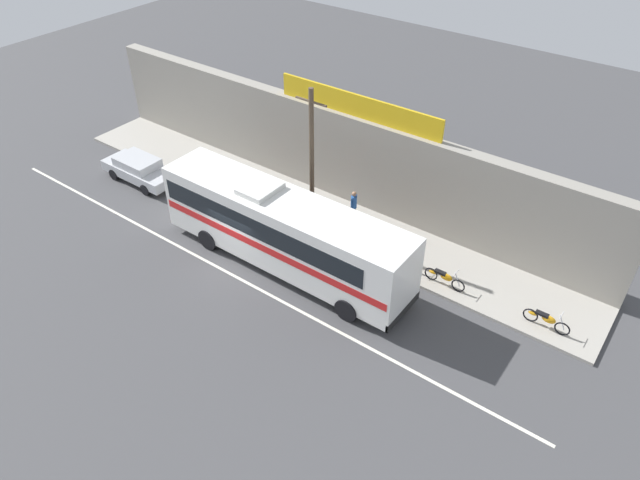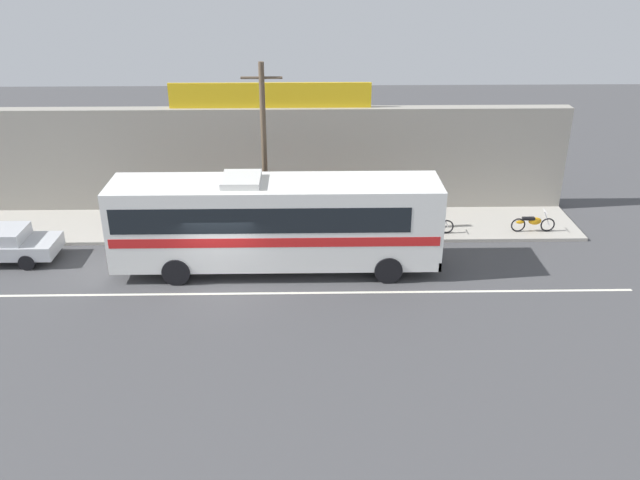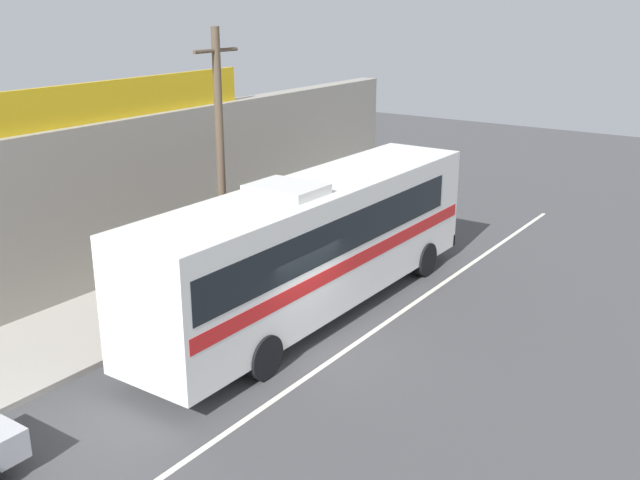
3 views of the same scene
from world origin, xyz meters
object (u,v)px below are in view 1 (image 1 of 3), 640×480
object	(u,v)px
intercity_bus	(282,228)
motorcycle_orange	(546,319)
parked_car	(140,169)
motorcycle_purple	(399,257)
pedestrian_by_curb	(354,204)
utility_pole	(312,162)
motorcycle_red	(444,277)

from	to	relation	value
intercity_bus	motorcycle_orange	bearing A→B (deg)	15.44
parked_car	motorcycle_purple	distance (m)	15.29
pedestrian_by_curb	parked_car	bearing A→B (deg)	-163.16
utility_pole	motorcycle_red	bearing A→B (deg)	1.25
utility_pole	pedestrian_by_curb	bearing A→B (deg)	54.46
motorcycle_orange	pedestrian_by_curb	world-z (taller)	pedestrian_by_curb
utility_pole	motorcycle_red	xyz separation A→B (m)	(6.96, 0.15, -3.34)
motorcycle_orange	motorcycle_purple	distance (m)	6.62
utility_pole	motorcycle_red	world-z (taller)	utility_pole
intercity_bus	motorcycle_red	bearing A→B (deg)	23.93
motorcycle_orange	motorcycle_purple	world-z (taller)	same
motorcycle_purple	pedestrian_by_curb	size ratio (longest dim) A/B	1.10
motorcycle_orange	pedestrian_by_curb	distance (m)	10.24
parked_car	motorcycle_orange	world-z (taller)	parked_car
motorcycle_orange	motorcycle_purple	xyz separation A→B (m)	(-6.62, -0.10, 0.00)
utility_pole	pedestrian_by_curb	xyz separation A→B (m)	(1.23, 1.72, -2.74)
motorcycle_red	utility_pole	bearing A→B (deg)	-178.75
motorcycle_red	motorcycle_purple	bearing A→B (deg)	179.47
parked_car	intercity_bus	bearing A→B (deg)	-4.87
motorcycle_orange	motorcycle_red	world-z (taller)	same
parked_car	motorcycle_purple	bearing A→B (deg)	7.45
parked_car	motorcycle_purple	xyz separation A→B (m)	(15.16, 1.98, -0.17)
motorcycle_orange	pedestrian_by_curb	xyz separation A→B (m)	(-10.12, 1.45, 0.60)
motorcycle_purple	motorcycle_red	bearing A→B (deg)	-0.53
intercity_bus	motorcycle_purple	world-z (taller)	intercity_bus
parked_car	motorcycle_red	bearing A→B (deg)	6.44
parked_car	utility_pole	xyz separation A→B (m)	(10.44, 1.81, 3.16)
motorcycle_red	motorcycle_purple	size ratio (longest dim) A/B	0.99
motorcycle_purple	parked_car	bearing A→B (deg)	-172.55
intercity_bus	utility_pole	world-z (taller)	utility_pole
parked_car	motorcycle_purple	world-z (taller)	parked_car
motorcycle_red	motorcycle_purple	distance (m)	2.23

